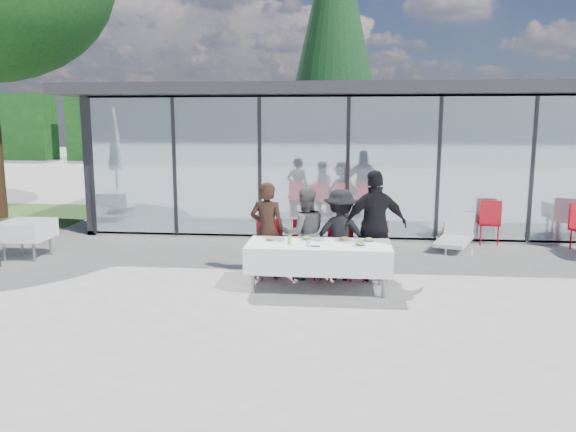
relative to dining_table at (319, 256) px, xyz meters
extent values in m
plane|color=gray|center=(-0.58, -0.31, -0.54)|extent=(90.00, 90.00, 0.00)
cube|color=gray|center=(1.42, 7.69, -0.49)|extent=(14.00, 8.00, 0.10)
cube|color=black|center=(1.42, 11.59, 1.06)|extent=(14.00, 0.20, 3.20)
cube|color=black|center=(-5.48, 7.69, 1.06)|extent=(0.20, 8.00, 3.20)
cube|color=silver|center=(1.42, 3.72, 1.06)|extent=(13.60, 0.06, 3.10)
cube|color=#2D2D30|center=(1.42, 7.29, 2.78)|extent=(14.80, 8.80, 0.24)
cube|color=#262628|center=(-5.38, 3.72, 1.06)|extent=(0.08, 0.10, 3.10)
cube|color=#262628|center=(-3.44, 3.72, 1.06)|extent=(0.08, 0.10, 3.10)
cube|color=#262628|center=(-1.49, 3.72, 1.06)|extent=(0.08, 0.10, 3.10)
cube|color=#262628|center=(0.45, 3.72, 1.06)|extent=(0.08, 0.10, 3.10)
cube|color=#262628|center=(2.39, 3.72, 1.06)|extent=(0.08, 0.10, 3.10)
cube|color=#262628|center=(4.34, 3.72, 1.06)|extent=(0.08, 0.10, 3.10)
cube|color=red|center=(-1.08, 6.19, -0.09)|extent=(0.45, 0.45, 0.90)
cube|color=red|center=(0.42, 6.69, -0.09)|extent=(0.45, 0.45, 0.90)
cube|color=red|center=(2.92, 6.19, -0.09)|extent=(0.45, 0.45, 0.90)
cube|color=red|center=(4.92, 6.89, -0.09)|extent=(0.45, 0.45, 0.90)
cube|color=#113814|center=(-22.58, 27.69, 1.66)|extent=(6.50, 2.00, 4.40)
cube|color=#113814|center=(-14.58, 27.69, 1.66)|extent=(6.50, 2.00, 4.40)
cube|color=#113814|center=(-6.58, 27.69, 1.66)|extent=(6.50, 2.00, 4.40)
cube|color=#113814|center=(1.42, 27.69, 1.66)|extent=(6.50, 2.00, 4.40)
cube|color=#113814|center=(9.42, 27.69, 1.66)|extent=(6.50, 2.00, 4.40)
cube|color=white|center=(0.00, 0.00, 0.00)|extent=(2.26, 0.96, 0.42)
cylinder|color=gray|center=(-1.00, -0.35, -0.18)|extent=(0.06, 0.06, 0.71)
cylinder|color=gray|center=(1.00, -0.35, -0.18)|extent=(0.06, 0.06, 0.71)
cylinder|color=gray|center=(-1.00, 0.35, -0.18)|extent=(0.06, 0.06, 0.71)
cylinder|color=gray|center=(1.00, 0.35, -0.18)|extent=(0.06, 0.06, 0.71)
imported|color=black|center=(-0.91, 0.64, 0.28)|extent=(0.68, 0.68, 1.64)
cube|color=red|center=(-0.91, 0.66, -0.09)|extent=(0.44, 0.44, 0.05)
cube|color=red|center=(-0.91, 0.86, 0.16)|extent=(0.44, 0.04, 0.55)
cylinder|color=red|center=(-1.09, 0.48, -0.32)|extent=(0.04, 0.04, 0.43)
cylinder|color=red|center=(-0.73, 0.48, -0.32)|extent=(0.04, 0.04, 0.43)
cylinder|color=red|center=(-1.09, 0.84, -0.32)|extent=(0.04, 0.04, 0.43)
cylinder|color=red|center=(-0.73, 0.84, -0.32)|extent=(0.04, 0.04, 0.43)
imported|color=#555555|center=(-0.27, 0.64, 0.23)|extent=(0.92, 0.92, 1.54)
cube|color=red|center=(-0.27, 0.66, -0.09)|extent=(0.44, 0.44, 0.05)
cube|color=red|center=(-0.27, 0.86, 0.16)|extent=(0.44, 0.04, 0.55)
cylinder|color=red|center=(-0.45, 0.48, -0.32)|extent=(0.04, 0.04, 0.43)
cylinder|color=red|center=(-0.09, 0.48, -0.32)|extent=(0.04, 0.04, 0.43)
cylinder|color=red|center=(-0.45, 0.84, -0.32)|extent=(0.04, 0.04, 0.43)
cylinder|color=red|center=(-0.09, 0.84, -0.32)|extent=(0.04, 0.04, 0.43)
imported|color=black|center=(0.33, 0.64, 0.23)|extent=(1.02, 1.02, 1.53)
cube|color=red|center=(0.33, 0.66, -0.09)|extent=(0.44, 0.44, 0.05)
cube|color=red|center=(0.33, 0.86, 0.16)|extent=(0.44, 0.04, 0.55)
cylinder|color=red|center=(0.15, 0.48, -0.32)|extent=(0.04, 0.04, 0.43)
cylinder|color=red|center=(0.51, 0.48, -0.32)|extent=(0.04, 0.04, 0.43)
cylinder|color=red|center=(0.15, 0.84, -0.32)|extent=(0.04, 0.04, 0.43)
cylinder|color=red|center=(0.51, 0.84, -0.32)|extent=(0.04, 0.04, 0.43)
imported|color=black|center=(0.91, 0.64, 0.39)|extent=(1.31, 1.31, 1.85)
cube|color=red|center=(0.91, 0.66, -0.09)|extent=(0.44, 0.44, 0.05)
cube|color=red|center=(0.91, 0.86, 0.16)|extent=(0.44, 0.04, 0.55)
cylinder|color=red|center=(0.73, 0.48, -0.32)|extent=(0.04, 0.04, 0.43)
cylinder|color=red|center=(1.09, 0.48, -0.32)|extent=(0.04, 0.04, 0.43)
cylinder|color=red|center=(0.73, 0.84, -0.32)|extent=(0.04, 0.04, 0.43)
cylinder|color=red|center=(1.09, 0.84, -0.32)|extent=(0.04, 0.04, 0.43)
cylinder|color=white|center=(-0.77, 0.09, 0.22)|extent=(0.23, 0.23, 0.01)
ellipsoid|color=tan|center=(-0.77, 0.09, 0.25)|extent=(0.15, 0.15, 0.05)
cylinder|color=white|center=(-0.21, 0.21, 0.22)|extent=(0.23, 0.23, 0.01)
ellipsoid|color=#3B6F29|center=(-0.21, 0.21, 0.25)|extent=(0.15, 0.15, 0.05)
cylinder|color=white|center=(0.40, 0.22, 0.22)|extent=(0.23, 0.23, 0.01)
ellipsoid|color=tan|center=(0.40, 0.22, 0.25)|extent=(0.15, 0.15, 0.05)
cylinder|color=white|center=(0.79, 0.18, 0.22)|extent=(0.23, 0.23, 0.01)
ellipsoid|color=#3B6F29|center=(0.79, 0.18, 0.25)|extent=(0.15, 0.15, 0.05)
cylinder|color=white|center=(0.64, -0.14, 0.22)|extent=(0.23, 0.23, 0.01)
ellipsoid|color=#3B6F29|center=(0.64, -0.14, 0.25)|extent=(0.15, 0.15, 0.05)
cylinder|color=#9CC451|center=(-0.45, -0.12, 0.28)|extent=(0.06, 0.06, 0.13)
cylinder|color=silver|center=(-0.15, -0.25, 0.26)|extent=(0.07, 0.07, 0.10)
cube|color=black|center=(-0.04, -0.24, 0.22)|extent=(0.14, 0.03, 0.01)
cube|color=white|center=(-5.74, 1.48, 0.02)|extent=(0.86, 0.86, 0.36)
cylinder|color=gray|center=(-6.04, 1.18, -0.18)|extent=(0.05, 0.05, 0.72)
cylinder|color=gray|center=(-5.44, 1.18, -0.18)|extent=(0.05, 0.05, 0.72)
cylinder|color=gray|center=(-6.04, 1.78, -0.18)|extent=(0.05, 0.05, 0.72)
cylinder|color=gray|center=(-5.44, 1.78, -0.18)|extent=(0.05, 0.05, 0.72)
cylinder|color=red|center=(5.10, 3.34, -0.32)|extent=(0.04, 0.04, 0.43)
cube|color=red|center=(3.49, 3.70, -0.09)|extent=(0.45, 0.45, 0.05)
cube|color=red|center=(3.49, 3.50, 0.16)|extent=(0.44, 0.05, 0.55)
cylinder|color=red|center=(3.31, 3.52, -0.32)|extent=(0.04, 0.04, 0.43)
cylinder|color=red|center=(3.67, 3.52, -0.32)|extent=(0.04, 0.04, 0.43)
cylinder|color=red|center=(3.31, 3.88, -0.32)|extent=(0.04, 0.04, 0.43)
cylinder|color=red|center=(3.67, 3.88, -0.32)|extent=(0.04, 0.04, 0.43)
cube|color=white|center=(2.67, 3.09, -0.36)|extent=(1.03, 1.43, 0.08)
cube|color=white|center=(2.87, 3.61, -0.09)|extent=(0.65, 0.46, 0.54)
cylinder|color=white|center=(2.42, 2.54, -0.47)|extent=(0.04, 0.04, 0.14)
cylinder|color=white|center=(2.92, 2.54, -0.47)|extent=(0.04, 0.04, 0.14)
cylinder|color=white|center=(2.42, 3.64, -0.47)|extent=(0.04, 0.04, 0.14)
cylinder|color=white|center=(2.92, 3.64, -0.47)|extent=(0.04, 0.04, 0.14)
cylinder|color=#382316|center=(-0.08, 12.69, 0.46)|extent=(0.44, 0.44, 2.00)
cone|color=black|center=(-0.08, 12.69, 5.46)|extent=(4.00, 4.00, 9.00)
camera|label=1|loc=(0.39, -8.62, 2.13)|focal=35.00mm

